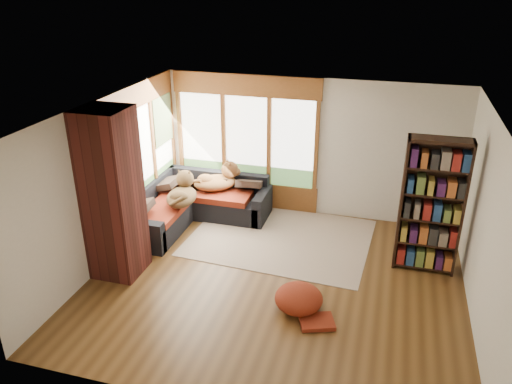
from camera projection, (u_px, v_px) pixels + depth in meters
The scene contains 17 objects.
floor at pixel (275, 281), 7.55m from camera, with size 5.50×5.50×0.00m, color #4D3015.
ceiling at pixel (279, 114), 6.49m from camera, with size 5.50×5.50×0.00m, color white.
wall_back at pixel (309, 148), 9.22m from camera, with size 5.50×0.04×2.60m, color silver.
wall_front at pixel (216, 311), 4.83m from camera, with size 5.50×0.04×2.60m, color silver.
wall_left at pixel (104, 183), 7.70m from camera, with size 0.04×5.00×2.60m, color silver.
wall_right at pixel (487, 229), 6.34m from camera, with size 0.04×5.00×2.60m, color silver.
windows_back at pixel (246, 140), 9.47m from camera, with size 2.82×0.10×1.90m.
windows_left at pixel (142, 155), 8.73m from camera, with size 0.10×2.62×1.90m.
roller_blind at pixel (163, 120), 9.29m from camera, with size 0.03×0.72×0.90m, color #6A8453.
brick_chimney at pixel (112, 195), 7.31m from camera, with size 0.70×0.70×2.60m, color #471914.
sectional_sofa at pixel (196, 202), 9.40m from camera, with size 2.20×2.20×0.80m.
area_rug at pixel (280, 237), 8.78m from camera, with size 3.06×2.34×0.01m, color silver.
bookshelf at pixel (431, 207), 7.47m from camera, with size 0.92×0.31×2.14m.
pouf at pixel (299, 298), 6.86m from camera, with size 0.67×0.67×0.36m, color maroon.
dog_tan at pixel (218, 176), 9.37m from camera, with size 0.95×0.86×0.47m.
dog_brindle at pixel (182, 189), 8.84m from camera, with size 0.63×0.90×0.46m.
throw_pillows at pixel (201, 178), 9.24m from camera, with size 1.98×1.68×0.45m.
Camera 1 is at (1.44, -6.18, 4.33)m, focal length 35.00 mm.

